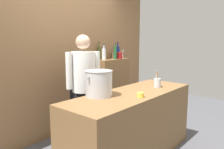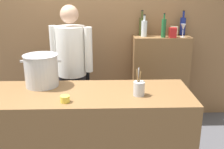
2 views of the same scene
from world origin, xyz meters
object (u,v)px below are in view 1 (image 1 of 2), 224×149
at_px(chef, 84,83).
at_px(wine_bottle_clear, 104,54).
at_px(stockpot_large, 99,83).
at_px(butter_jar, 141,95).
at_px(spice_tin_cream, 115,55).
at_px(wine_glass_short, 123,52).
at_px(wine_bottle_olive, 99,53).
at_px(spice_tin_red, 119,56).
at_px(wine_bottle_green, 115,53).
at_px(wine_bottle_cobalt, 118,52).
at_px(utensil_crock, 157,82).

bearing_deg(chef, wine_bottle_clear, -136.67).
relative_size(stockpot_large, butter_jar, 4.83).
relative_size(chef, spice_tin_cream, 13.52).
bearing_deg(wine_glass_short, wine_bottle_olive, 162.11).
distance_m(chef, wine_bottle_clear, 1.08).
bearing_deg(spice_tin_red, wine_bottle_clear, 166.14).
height_order(wine_bottle_olive, wine_bottle_green, wine_bottle_olive).
relative_size(chef, spice_tin_red, 13.04).
bearing_deg(stockpot_large, wine_bottle_cobalt, 32.28).
distance_m(butter_jar, wine_bottle_green, 1.77).
height_order(stockpot_large, spice_tin_red, spice_tin_red).
xyz_separation_m(chef, wine_bottle_clear, (0.92, 0.43, 0.37)).
xyz_separation_m(chef, spice_tin_cream, (1.34, 0.51, 0.32)).
height_order(wine_glass_short, spice_tin_red, wine_glass_short).
bearing_deg(wine_bottle_clear, chef, -154.66).
distance_m(stockpot_large, wine_bottle_green, 1.68).
relative_size(stockpot_large, spice_tin_cream, 3.25).
distance_m(utensil_crock, wine_glass_short, 1.44).
xyz_separation_m(stockpot_large, wine_bottle_cobalt, (1.70, 1.07, 0.29)).
distance_m(chef, wine_bottle_green, 1.27).
bearing_deg(wine_bottle_clear, wine_bottle_green, -17.15).
xyz_separation_m(wine_bottle_clear, wine_glass_short, (0.50, -0.06, 0.01)).
xyz_separation_m(wine_bottle_cobalt, spice_tin_red, (-0.18, -0.19, -0.06)).
distance_m(utensil_crock, wine_bottle_cobalt, 1.60).
height_order(wine_bottle_cobalt, wine_bottle_clear, wine_bottle_cobalt).
bearing_deg(wine_bottle_green, wine_bottle_cobalt, 30.38).
bearing_deg(wine_bottle_olive, wine_glass_short, -17.89).
height_order(wine_bottle_green, wine_bottle_clear, wine_bottle_green).
height_order(butter_jar, spice_tin_cream, spice_tin_cream).
bearing_deg(wine_bottle_clear, utensil_crock, -99.80).
bearing_deg(wine_glass_short, utensil_crock, -121.05).
relative_size(chef, wine_glass_short, 9.64).
relative_size(wine_bottle_green, spice_tin_red, 2.45).
height_order(wine_bottle_olive, wine_glass_short, wine_bottle_olive).
distance_m(chef, stockpot_large, 0.59).
relative_size(wine_bottle_green, wine_glass_short, 1.81).
distance_m(stockpot_large, wine_bottle_olive, 1.59).
bearing_deg(wine_bottle_clear, stockpot_large, -139.93).
height_order(stockpot_large, butter_jar, stockpot_large).
distance_m(utensil_crock, butter_jar, 0.67).
xyz_separation_m(wine_bottle_green, wine_bottle_cobalt, (0.30, 0.17, 0.00)).
bearing_deg(stockpot_large, wine_bottle_clear, 40.07).
height_order(wine_bottle_cobalt, spice_tin_red, wine_bottle_cobalt).
height_order(stockpot_large, wine_bottle_olive, wine_bottle_olive).
bearing_deg(spice_tin_cream, butter_jar, -131.31).
bearing_deg(spice_tin_red, spice_tin_cream, 70.28).
distance_m(chef, wine_glass_short, 1.51).
bearing_deg(spice_tin_red, chef, -164.83).
xyz_separation_m(stockpot_large, spice_tin_red, (1.51, 0.88, 0.22)).
bearing_deg(wine_glass_short, butter_jar, -135.96).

